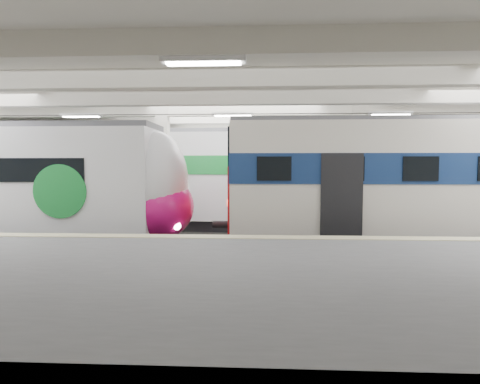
{
  "coord_description": "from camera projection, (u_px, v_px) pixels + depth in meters",
  "views": [
    {
      "loc": [
        1.07,
        -13.61,
        2.99
      ],
      "look_at": [
        0.33,
        1.0,
        2.0
      ],
      "focal_mm": 30.0,
      "sensor_mm": 36.0,
      "label": 1
    }
  ],
  "objects": [
    {
      "name": "station_hall",
      "position": [
        224.0,
        156.0,
        11.87
      ],
      "size": [
        36.0,
        24.0,
        5.75
      ],
      "color": "black",
      "rests_on": "ground"
    },
    {
      "name": "modern_emu",
      "position": [
        17.0,
        189.0,
        14.05
      ],
      "size": [
        13.59,
        2.81,
        4.39
      ],
      "color": "white",
      "rests_on": "ground"
    },
    {
      "name": "older_rer",
      "position": [
        434.0,
        184.0,
        13.31
      ],
      "size": [
        13.66,
        3.02,
        4.5
      ],
      "color": "silver",
      "rests_on": "ground"
    },
    {
      "name": "far_train",
      "position": [
        103.0,
        177.0,
        19.47
      ],
      "size": [
        14.67,
        3.57,
        4.62
      ],
      "rotation": [
        0.0,
        0.0,
        -0.04
      ],
      "color": "white",
      "rests_on": "ground"
    }
  ]
}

